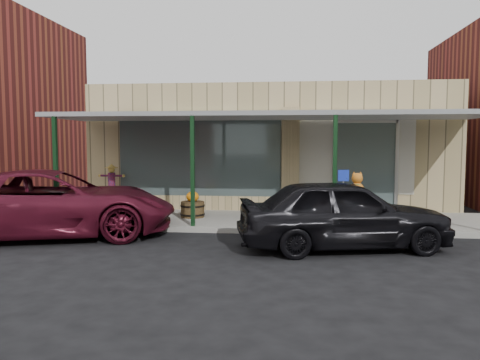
# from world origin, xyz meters

# --- Properties ---
(ground) EXTENTS (120.00, 120.00, 0.00)m
(ground) POSITION_xyz_m (0.00, 0.00, 0.00)
(ground) COLOR black
(ground) RESTS_ON ground
(sidewalk) EXTENTS (40.00, 3.20, 0.15)m
(sidewalk) POSITION_xyz_m (0.00, 3.60, 0.07)
(sidewalk) COLOR gray
(sidewalk) RESTS_ON ground
(storefront) EXTENTS (12.00, 6.25, 4.20)m
(storefront) POSITION_xyz_m (-0.00, 8.16, 2.09)
(storefront) COLOR tan
(storefront) RESTS_ON ground
(awning) EXTENTS (12.00, 3.00, 3.04)m
(awning) POSITION_xyz_m (0.00, 3.56, 3.01)
(awning) COLOR slate
(awning) RESTS_ON ground
(block_buildings_near) EXTENTS (61.00, 8.00, 8.00)m
(block_buildings_near) POSITION_xyz_m (2.01, 9.20, 3.77)
(block_buildings_near) COLOR maroon
(block_buildings_near) RESTS_ON ground
(barrel_scarecrow) EXTENTS (0.89, 0.65, 1.47)m
(barrel_scarecrow) POSITION_xyz_m (-5.00, 4.77, 0.65)
(barrel_scarecrow) COLOR #4E3B1F
(barrel_scarecrow) RESTS_ON sidewalk
(barrel_pumpkin) EXTENTS (0.75, 0.75, 0.80)m
(barrel_pumpkin) POSITION_xyz_m (-2.10, 3.52, 0.43)
(barrel_pumpkin) COLOR #4E3B1F
(barrel_pumpkin) RESTS_ON sidewalk
(handicap_sign) EXTENTS (0.29, 0.09, 1.44)m
(handicap_sign) POSITION_xyz_m (2.10, 2.90, 1.07)
(handicap_sign) COLOR gray
(handicap_sign) RESTS_ON sidewalk
(parked_sedan) EXTENTS (4.82, 2.73, 1.63)m
(parked_sedan) POSITION_xyz_m (1.85, 0.58, 0.78)
(parked_sedan) COLOR black
(parked_sedan) RESTS_ON ground
(car_maroon) EXTENTS (6.47, 4.36, 1.65)m
(car_maroon) POSITION_xyz_m (-5.09, 1.17, 0.82)
(car_maroon) COLOR #531022
(car_maroon) RESTS_ON ground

